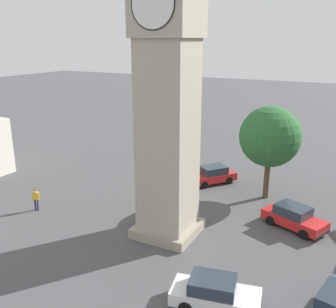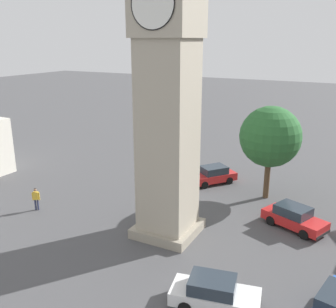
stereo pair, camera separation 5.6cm
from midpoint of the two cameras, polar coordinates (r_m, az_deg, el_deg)
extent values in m
plane|color=#4C4C4F|center=(24.94, -0.07, -11.76)|extent=(200.00, 200.00, 0.00)
cube|color=gray|center=(24.79, -0.07, -11.15)|extent=(3.73, 3.73, 0.60)
cube|color=#ADA38E|center=(22.60, -0.07, 2.46)|extent=(2.99, 2.99, 11.45)
cube|color=#ADA38E|center=(21.96, -0.08, 21.41)|extent=(3.34, 3.34, 3.28)
cylinder|color=white|center=(23.48, 1.99, 21.11)|extent=(2.51, 0.04, 2.51)
torus|color=black|center=(23.49, 2.00, 21.11)|extent=(2.57, 0.06, 2.57)
cube|color=black|center=(23.54, 2.04, 21.77)|extent=(0.05, 0.02, 0.70)
cube|color=black|center=(23.35, 2.93, 21.12)|extent=(0.95, 0.02, 0.04)
cylinder|color=white|center=(20.47, -2.46, 21.73)|extent=(2.51, 0.04, 2.51)
torus|color=black|center=(20.47, -2.47, 21.73)|extent=(2.57, 0.06, 2.57)
cube|color=red|center=(26.54, 18.46, -9.41)|extent=(4.44, 3.14, 0.64)
cube|color=#28333D|center=(26.35, 18.30, -8.10)|extent=(2.54, 2.24, 0.64)
cylinder|color=black|center=(26.77, 21.58, -10.16)|extent=(0.68, 0.45, 0.64)
cylinder|color=black|center=(25.50, 19.80, -11.36)|extent=(0.68, 0.45, 0.64)
cylinder|color=black|center=(27.85, 17.14, -8.62)|extent=(0.68, 0.45, 0.64)
cylinder|color=black|center=(26.62, 15.21, -9.67)|extent=(0.68, 0.45, 0.64)
cube|color=black|center=(25.79, 22.26, -11.17)|extent=(0.75, 1.59, 0.16)
cylinder|color=black|center=(20.71, 22.99, -18.81)|extent=(0.34, 0.67, 0.64)
cube|color=red|center=(32.91, 6.61, -3.45)|extent=(3.84, 4.29, 0.64)
cube|color=#28333D|center=(32.77, 6.87, -2.39)|extent=(2.51, 2.62, 0.64)
cylinder|color=black|center=(31.76, 5.45, -4.70)|extent=(0.56, 0.64, 0.64)
cylinder|color=black|center=(33.05, 4.04, -3.78)|extent=(0.56, 0.64, 0.64)
cylinder|color=black|center=(33.01, 9.14, -3.99)|extent=(0.56, 0.64, 0.64)
cylinder|color=black|center=(34.25, 7.65, -3.14)|extent=(0.56, 0.64, 0.64)
cube|color=black|center=(32.02, 3.50, -4.37)|extent=(1.40, 1.11, 0.16)
cube|color=white|center=(18.73, 7.10, -20.60)|extent=(4.35, 2.48, 0.64)
cube|color=#28333D|center=(18.38, 6.68, -19.00)|extent=(2.37, 1.94, 0.64)
cylinder|color=black|center=(19.44, 11.29, -20.24)|extent=(0.67, 0.34, 0.64)
cylinder|color=black|center=(19.70, 3.73, -19.35)|extent=(0.67, 0.34, 0.64)
cylinder|color=black|center=(18.46, 2.56, -22.19)|extent=(0.67, 0.34, 0.64)
cylinder|color=#2D3351|center=(29.38, -19.13, -7.26)|extent=(0.13, 0.13, 0.82)
cylinder|color=#2D3351|center=(29.43, -19.47, -7.25)|extent=(0.13, 0.13, 0.82)
cube|color=gold|center=(29.13, -19.44, -5.98)|extent=(0.42, 0.37, 0.60)
cylinder|color=gold|center=(29.08, -18.98, -6.08)|extent=(0.09, 0.09, 0.60)
cylinder|color=gold|center=(29.22, -19.87, -6.06)|extent=(0.09, 0.09, 0.60)
sphere|color=#9E7051|center=(28.97, -19.52, -5.15)|extent=(0.22, 0.22, 0.22)
sphere|color=black|center=(28.97, -19.52, -5.11)|extent=(0.20, 0.20, 0.20)
cylinder|color=brown|center=(30.43, 14.64, -3.45)|extent=(0.44, 0.44, 3.34)
sphere|color=#28602D|center=(29.48, 15.11, 2.56)|extent=(4.64, 4.64, 4.64)
camera|label=1|loc=(0.03, -90.07, -0.02)|focal=40.33mm
camera|label=2|loc=(0.03, 89.93, 0.02)|focal=40.33mm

